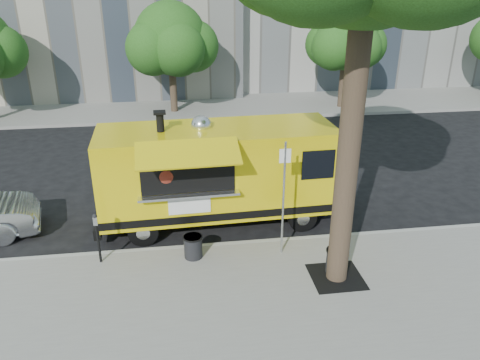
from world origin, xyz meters
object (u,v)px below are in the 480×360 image
at_px(far_tree_b, 170,39).
at_px(parking_meter, 97,233).
at_px(trash_bin_left, 193,246).
at_px(trash_bin_right, 336,260).
at_px(food_truck, 217,172).
at_px(far_tree_c, 346,39).
at_px(sign_post, 284,192).

xyz_separation_m(far_tree_b, parking_meter, (-2.00, -14.05, -2.85)).
relative_size(trash_bin_left, trash_bin_right, 0.96).
relative_size(parking_meter, food_truck, 0.19).
distance_m(far_tree_c, trash_bin_right, 16.26).
distance_m(food_truck, trash_bin_right, 4.21).
xyz_separation_m(far_tree_b, trash_bin_left, (0.30, -14.16, -3.36)).
bearing_deg(far_tree_c, trash_bin_left, -122.13).
relative_size(far_tree_c, parking_meter, 3.90).
distance_m(food_truck, trash_bin_left, 2.45).
bearing_deg(sign_post, far_tree_c, 65.19).
height_order(trash_bin_left, trash_bin_right, trash_bin_right).
bearing_deg(food_truck, far_tree_b, 93.05).
bearing_deg(trash_bin_right, sign_post, 135.82).
distance_m(far_tree_c, food_truck, 14.38).
distance_m(far_tree_b, far_tree_c, 9.01).
xyz_separation_m(parking_meter, trash_bin_left, (2.30, -0.11, -0.51)).
bearing_deg(trash_bin_left, sign_post, -2.41).
xyz_separation_m(food_truck, trash_bin_left, (-0.81, -2.02, -1.13)).
xyz_separation_m(parking_meter, food_truck, (3.11, 1.92, 0.62)).
height_order(parking_meter, trash_bin_left, parking_meter).
height_order(far_tree_b, far_tree_c, far_tree_b).
xyz_separation_m(far_tree_b, trash_bin_right, (3.64, -15.31, -3.35)).
relative_size(parking_meter, trash_bin_right, 2.14).
distance_m(far_tree_c, sign_post, 15.48).
bearing_deg(far_tree_c, sign_post, -114.81).
xyz_separation_m(parking_meter, trash_bin_right, (5.64, -1.26, -0.50)).
bearing_deg(parking_meter, food_truck, 31.69).
relative_size(food_truck, trash_bin_left, 11.68).
distance_m(parking_meter, food_truck, 3.70).
bearing_deg(trash_bin_right, far_tree_b, 103.38).
xyz_separation_m(far_tree_b, sign_post, (2.55, -14.25, -1.98)).
height_order(far_tree_b, food_truck, far_tree_b).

